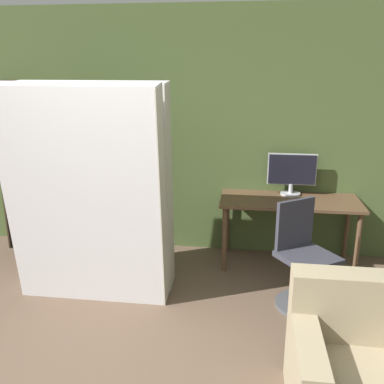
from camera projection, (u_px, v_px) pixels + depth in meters
wall_back at (168, 133)px, 4.79m from camera, size 8.00×0.06×2.70m
desk at (289, 208)px, 4.50m from camera, size 1.45×0.62×0.74m
monitor at (292, 172)px, 4.57m from camera, size 0.52×0.21×0.45m
office_chair at (303, 264)px, 3.80m from camera, size 0.61×0.61×0.95m
bookshelf at (33, 163)px, 4.93m from camera, size 0.82×0.34×1.93m
mattress_near at (87, 198)px, 3.70m from camera, size 1.37×0.45×1.97m
mattress_far at (98, 189)px, 3.98m from camera, size 1.37×0.36×1.96m
armchair at (362, 372)px, 2.57m from camera, size 0.85×0.80×0.85m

